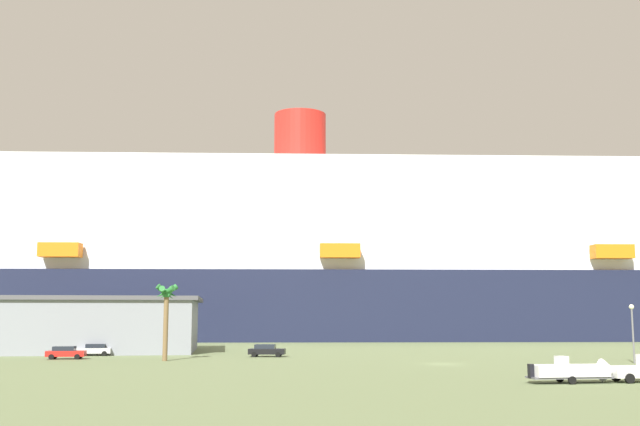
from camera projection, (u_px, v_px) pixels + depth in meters
name	position (u px, v px, depth m)	size (l,w,h in m)	color
ground_plane	(388.00, 351.00, 111.51)	(600.00, 600.00, 0.00)	#66754C
cruise_ship	(462.00, 268.00, 165.19)	(281.06, 51.33, 57.45)	#191E38
terminal_building	(55.00, 324.00, 109.00)	(42.83, 23.72, 8.02)	gray
small_boat_on_trailer	(577.00, 371.00, 59.32)	(8.48, 2.33, 2.15)	#595960
palm_tree	(166.00, 301.00, 88.56)	(3.02, 2.74, 9.13)	brown
street_lamp	(632.00, 324.00, 83.68)	(0.56, 0.56, 6.60)	slate
parked_car_black_coupe	(266.00, 350.00, 96.27)	(4.99, 2.73, 1.58)	black
parked_car_silver_sedan	(95.00, 349.00, 98.62)	(4.49, 2.18, 1.58)	silver
parked_car_red_hatchback	(66.00, 352.00, 91.13)	(4.64, 2.09, 1.58)	red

